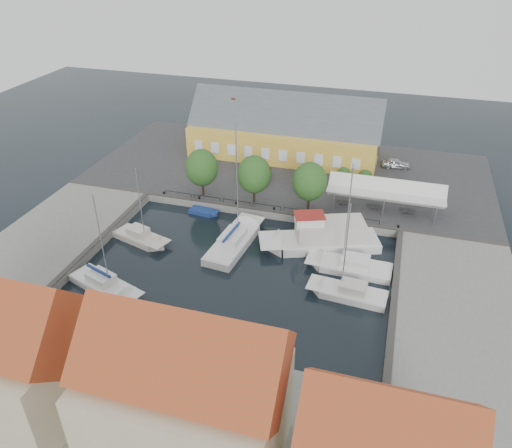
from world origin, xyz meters
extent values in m
plane|color=black|center=(0.00, 0.00, 0.00)|extent=(140.00, 140.00, 0.00)
cube|color=#2D2D30|center=(0.00, 23.00, 0.50)|extent=(56.00, 26.00, 1.00)
cube|color=slate|center=(-22.00, -2.00, 0.50)|extent=(12.00, 24.00, 1.00)
cube|color=slate|center=(22.00, -2.00, 0.50)|extent=(12.00, 24.00, 1.00)
cube|color=slate|center=(0.00, -21.00, 0.50)|extent=(56.00, 14.00, 1.00)
cube|color=#383533|center=(0.00, 10.30, 1.06)|extent=(56.00, 0.60, 0.12)
cube|color=#383533|center=(-16.30, -2.00, 1.06)|extent=(0.60, 24.00, 0.12)
cube|color=#383533|center=(16.30, -2.00, 1.06)|extent=(0.60, 24.00, 0.12)
cylinder|color=black|center=(-14.00, 10.60, 1.20)|extent=(0.24, 0.24, 0.40)
cylinder|color=black|center=(-9.00, 10.60, 1.20)|extent=(0.24, 0.24, 0.40)
cylinder|color=black|center=(-4.00, 10.60, 1.20)|extent=(0.24, 0.24, 0.40)
cylinder|color=black|center=(1.00, 10.60, 1.20)|extent=(0.24, 0.24, 0.40)
cylinder|color=black|center=(6.00, 10.60, 1.20)|extent=(0.24, 0.24, 0.40)
cylinder|color=black|center=(11.00, 10.60, 1.20)|extent=(0.24, 0.24, 0.40)
cylinder|color=black|center=(16.00, 10.60, 1.20)|extent=(0.24, 0.24, 0.40)
cube|color=gold|center=(-2.00, 28.00, 3.25)|extent=(28.00, 10.00, 4.50)
cube|color=#474C51|center=(-2.00, 28.00, 6.75)|extent=(28.56, 7.60, 7.60)
cube|color=gold|center=(-12.00, 34.00, 2.75)|extent=(6.00, 6.00, 3.50)
cube|color=brown|center=(-10.00, 28.00, 8.60)|extent=(0.60, 0.60, 1.20)
cube|color=silver|center=(14.00, 14.50, 3.70)|extent=(14.00, 4.00, 0.25)
cylinder|color=silver|center=(8.00, 12.70, 2.35)|extent=(0.10, 0.10, 2.70)
cylinder|color=silver|center=(8.00, 16.30, 2.35)|extent=(0.10, 0.10, 2.70)
cylinder|color=silver|center=(14.00, 12.70, 2.35)|extent=(0.10, 0.10, 2.70)
cylinder|color=silver|center=(14.00, 16.30, 2.35)|extent=(0.10, 0.10, 2.70)
cylinder|color=silver|center=(20.00, 12.70, 2.35)|extent=(0.10, 0.10, 2.70)
cylinder|color=silver|center=(20.00, 16.30, 2.35)|extent=(0.10, 0.10, 2.70)
cylinder|color=black|center=(-9.00, 12.00, 2.05)|extent=(0.30, 0.30, 2.10)
ellipsoid|color=#1B4B1A|center=(-9.00, 12.00, 4.88)|extent=(4.20, 4.20, 4.83)
cylinder|color=black|center=(-2.00, 12.00, 2.05)|extent=(0.30, 0.30, 2.10)
ellipsoid|color=#1B4B1A|center=(-2.00, 12.00, 4.88)|extent=(4.20, 4.20, 4.83)
cylinder|color=black|center=(5.00, 12.00, 2.05)|extent=(0.30, 0.30, 2.10)
ellipsoid|color=#1B4B1A|center=(5.00, 12.00, 4.88)|extent=(4.20, 4.20, 4.83)
imported|color=#B0B5B9|center=(14.76, 27.88, 1.69)|extent=(4.19, 2.10, 1.37)
imported|color=#56131C|center=(-2.67, 18.43, 1.75)|extent=(1.97, 4.67, 1.50)
cube|color=silver|center=(-1.82, 2.52, 0.15)|extent=(4.15, 9.08, 1.50)
cube|color=silver|center=(-1.71, 3.61, 0.94)|extent=(4.20, 10.82, 0.08)
cube|color=silver|center=(-1.79, 2.74, 1.40)|extent=(2.58, 3.72, 0.90)
cylinder|color=silver|center=(-1.64, 4.27, 7.50)|extent=(0.12, 0.12, 13.19)
cube|color=navy|center=(-1.82, 2.52, 2.15)|extent=(0.65, 4.40, 0.22)
cube|color=silver|center=(8.66, 6.14, 0.10)|extent=(11.76, 7.72, 1.80)
cube|color=silver|center=(7.37, 5.66, 1.04)|extent=(13.76, 8.33, 0.08)
cube|color=beige|center=(8.66, 6.14, 2.10)|extent=(8.32, 5.93, 2.20)
cube|color=silver|center=(6.34, 5.28, 3.50)|extent=(3.63, 3.19, 1.20)
cube|color=maroon|center=(6.34, 5.28, 4.15)|extent=(3.93, 3.40, 0.10)
cube|color=silver|center=(12.17, 2.22, 0.05)|extent=(7.43, 3.34, 1.30)
cube|color=silver|center=(11.26, 2.25, 0.74)|extent=(8.89, 3.27, 0.08)
cube|color=silver|center=(11.99, 2.22, 1.20)|extent=(3.00, 2.20, 0.90)
cylinder|color=silver|center=(10.71, 2.27, 6.43)|extent=(0.12, 0.12, 11.45)
cube|color=silver|center=(12.49, -2.32, 0.05)|extent=(6.57, 3.14, 1.30)
cube|color=silver|center=(11.69, -2.26, 0.74)|extent=(7.83, 3.14, 0.08)
cube|color=beige|center=(12.33, -2.31, 1.20)|extent=(2.69, 2.00, 0.90)
cylinder|color=silver|center=(11.21, -2.22, 5.49)|extent=(0.12, 0.12, 9.58)
cube|color=beige|center=(-12.88, 1.13, 0.05)|extent=(6.24, 4.05, 1.30)
cube|color=beige|center=(-12.19, 0.92, 0.74)|extent=(7.32, 4.29, 0.08)
cube|color=beige|center=(-12.74, 1.09, 1.20)|extent=(2.70, 2.29, 0.90)
cylinder|color=silver|center=(-11.77, 0.80, 5.02)|extent=(0.12, 0.12, 8.65)
cube|color=silver|center=(-12.25, -7.83, 0.05)|extent=(7.50, 4.83, 1.30)
cube|color=silver|center=(-11.42, -8.12, 0.74)|extent=(8.79, 5.19, 0.08)
cube|color=silver|center=(-12.08, -7.89, 1.20)|extent=(3.25, 2.64, 0.90)
cylinder|color=silver|center=(-10.93, -8.29, 5.85)|extent=(0.12, 0.12, 10.31)
cube|color=navy|center=(-12.25, -7.83, 1.95)|extent=(3.38, 1.36, 0.22)
cube|color=silver|center=(-13.48, -12.30, 0.05)|extent=(4.34, 2.88, 0.90)
cube|color=silver|center=(-13.00, -12.43, 0.54)|extent=(5.09, 3.01, 0.08)
cube|color=navy|center=(-8.09, 9.05, 0.05)|extent=(3.28, 1.90, 0.80)
cube|color=navy|center=(-7.70, 9.01, 0.49)|extent=(3.89, 1.90, 0.08)
cube|color=#C3B896|center=(-10.00, -23.00, 4.50)|extent=(11.00, 8.00, 7.00)
cube|color=brown|center=(-7.80, -23.00, 10.80)|extent=(0.60, 0.60, 0.80)
cube|color=#C3B896|center=(4.00, -23.00, 4.75)|extent=(12.00, 8.00, 7.50)
cube|color=#9B4721|center=(4.00, -23.00, 9.75)|extent=(12.36, 6.50, 6.50)
cube|color=brown|center=(1.00, -23.00, 11.40)|extent=(0.70, 0.70, 1.00)
cube|color=brown|center=(6.40, -23.00, 11.30)|extent=(0.60, 0.60, 0.80)
cube|color=#9B4721|center=(16.00, -24.00, 8.75)|extent=(9.27, 6.00, 6.00)
cube|color=brown|center=(13.75, -24.00, 10.40)|extent=(0.70, 0.70, 1.00)
cube|color=brown|center=(17.80, -24.00, 10.30)|extent=(0.60, 0.60, 0.80)
camera|label=1|loc=(14.13, -41.76, 31.56)|focal=35.00mm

